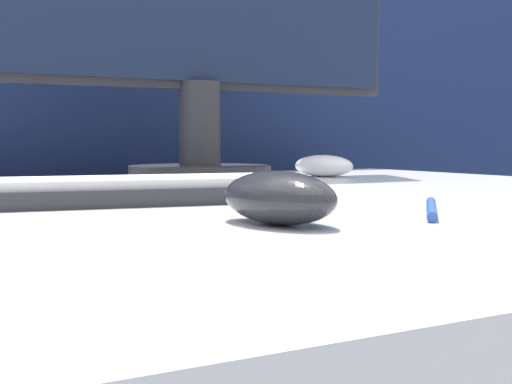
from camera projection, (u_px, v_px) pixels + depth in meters
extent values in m
ellipsoid|color=#232328|center=(278.00, 198.00, 0.50)|extent=(0.07, 0.11, 0.04)
cube|color=#28282D|center=(99.00, 195.00, 0.67)|extent=(0.42, 0.18, 0.02)
cube|color=silver|center=(99.00, 182.00, 0.66)|extent=(0.39, 0.16, 0.01)
cylinder|color=#28282D|center=(200.00, 172.00, 1.10)|extent=(0.22, 0.22, 0.02)
cylinder|color=#28282D|center=(200.00, 124.00, 1.09)|extent=(0.06, 0.06, 0.13)
ellipsoid|color=white|center=(324.00, 166.00, 1.15)|extent=(0.10, 0.12, 0.04)
cylinder|color=#284C9E|center=(432.00, 209.00, 0.57)|extent=(0.10, 0.11, 0.01)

